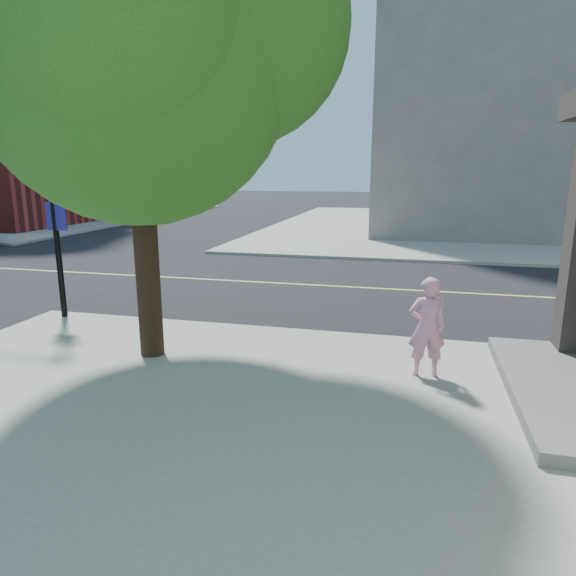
# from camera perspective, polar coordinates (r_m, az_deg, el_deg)

# --- Properties ---
(ground) EXTENTS (140.00, 140.00, 0.00)m
(ground) POSITION_cam_1_polar(r_m,az_deg,el_deg) (12.29, -21.32, -3.20)
(ground) COLOR black
(ground) RESTS_ON ground
(road_ew) EXTENTS (140.00, 9.00, 0.01)m
(road_ew) POSITION_cam_1_polar(r_m,az_deg,el_deg) (16.05, -12.21, 1.11)
(road_ew) COLOR black
(road_ew) RESTS_ON ground
(sidewalk_ne) EXTENTS (29.00, 25.00, 0.12)m
(sidewalk_ne) POSITION_cam_1_polar(r_m,az_deg,el_deg) (31.95, 25.64, 6.07)
(sidewalk_ne) COLOR gray
(sidewalk_ne) RESTS_ON ground
(filler_ne) EXTENTS (18.00, 16.00, 14.00)m
(filler_ne) POSITION_cam_1_polar(r_m,az_deg,el_deg) (32.62, 27.64, 18.48)
(filler_ne) COLOR slate
(filler_ne) RESTS_ON sidewalk_ne
(man_on_phone) EXTENTS (0.63, 0.48, 1.58)m
(man_on_phone) POSITION_cam_1_polar(r_m,az_deg,el_deg) (8.10, 15.33, -4.25)
(man_on_phone) COLOR pink
(man_on_phone) RESTS_ON sidewalk_se
(street_tree) EXTENTS (6.18, 5.62, 8.20)m
(street_tree) POSITION_cam_1_polar(r_m,az_deg,el_deg) (8.95, -16.22, 26.56)
(street_tree) COLOR black
(street_tree) RESTS_ON sidewalk_se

